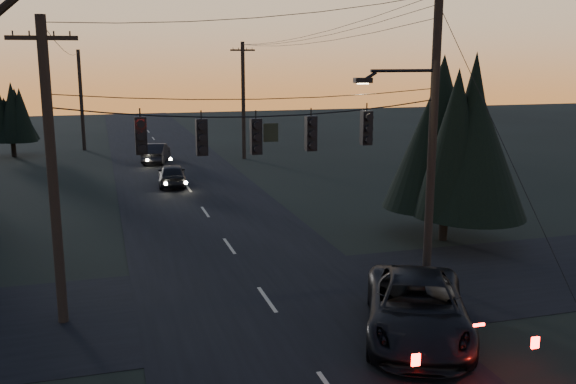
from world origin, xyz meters
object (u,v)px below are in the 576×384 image
object	(u,v)px
sedan_oncoming_a	(172,175)
evergreen_right	(448,140)
utility_pole_right	(426,283)
suv_near	(417,309)
utility_pole_far_r	(244,159)
sedan_oncoming_b	(156,153)
utility_pole_far_l	(85,150)
utility_pole_left	(64,322)

from	to	relation	value
sedan_oncoming_a	evergreen_right	bearing A→B (deg)	127.75
utility_pole_right	suv_near	xyz separation A→B (m)	(-2.30, -3.71, 0.80)
utility_pole_far_r	suv_near	distance (m)	31.81
utility_pole_right	utility_pole_far_r	bearing A→B (deg)	90.00
utility_pole_right	sedan_oncoming_b	bearing A→B (deg)	102.99
utility_pole_far_l	suv_near	distance (m)	40.77
utility_pole_left	utility_pole_right	bearing A→B (deg)	0.00
utility_pole_left	utility_pole_far_l	xyz separation A→B (m)	(0.00, 36.00, 0.00)
utility_pole_far_r	sedan_oncoming_b	xyz separation A→B (m)	(-6.44, -0.09, 0.69)
utility_pole_right	sedan_oncoming_b	xyz separation A→B (m)	(-6.44, 27.91, 0.69)
suv_near	sedan_oncoming_b	distance (m)	31.90
utility_pole_far_r	evergreen_right	xyz separation A→B (m)	(3.17, -23.54, 4.16)
utility_pole_far_r	sedan_oncoming_a	world-z (taller)	utility_pole_far_r
utility_pole_far_r	evergreen_right	bearing A→B (deg)	-82.34
suv_near	sedan_oncoming_a	world-z (taller)	suv_near
utility_pole_right	utility_pole_left	size ratio (longest dim) A/B	1.18
utility_pole_left	sedan_oncoming_a	size ratio (longest dim) A/B	2.22
evergreen_right	sedan_oncoming_b	size ratio (longest dim) A/B	1.70
utility_pole_left	utility_pole_far_r	size ratio (longest dim) A/B	1.00
utility_pole_right	sedan_oncoming_b	size ratio (longest dim) A/B	2.38
utility_pole_far_r	evergreen_right	distance (m)	24.12
utility_pole_left	utility_pole_far_r	bearing A→B (deg)	67.67
utility_pole_far_l	evergreen_right	bearing A→B (deg)	-65.06
utility_pole_far_l	sedan_oncoming_a	world-z (taller)	utility_pole_far_l
suv_near	sedan_oncoming_b	size ratio (longest dim) A/B	1.37
utility_pole_far_l	suv_near	xyz separation A→B (m)	(9.20, -39.71, 0.80)
utility_pole_left	sedan_oncoming_a	bearing A→B (deg)	74.74
utility_pole_far_r	evergreen_right	world-z (taller)	evergreen_right
evergreen_right	suv_near	xyz separation A→B (m)	(-5.47, -8.17, -3.36)
utility_pole_far_l	sedan_oncoming_b	distance (m)	9.56
evergreen_right	sedan_oncoming_a	size ratio (longest dim) A/B	1.86
suv_near	evergreen_right	bearing A→B (deg)	80.11
utility_pole_left	utility_pole_far_l	world-z (taller)	utility_pole_left
utility_pole_far_r	suv_near	xyz separation A→B (m)	(-2.30, -31.71, 0.80)
utility_pole_left	utility_pole_far_r	world-z (taller)	same
sedan_oncoming_a	sedan_oncoming_b	bearing A→B (deg)	-84.29
sedan_oncoming_a	sedan_oncoming_b	world-z (taller)	sedan_oncoming_b
utility_pole_right	evergreen_right	distance (m)	6.87
utility_pole_right	sedan_oncoming_b	world-z (taller)	utility_pole_right
utility_pole_right	utility_pole_left	bearing A→B (deg)	180.00
utility_pole_far_l	sedan_oncoming_b	bearing A→B (deg)	-57.97
utility_pole_far_r	sedan_oncoming_b	world-z (taller)	utility_pole_far_r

